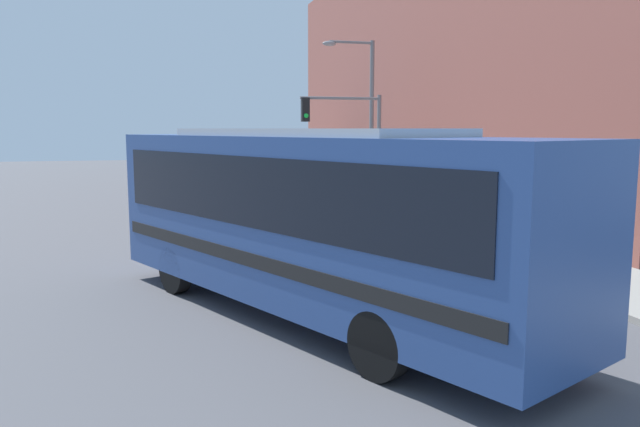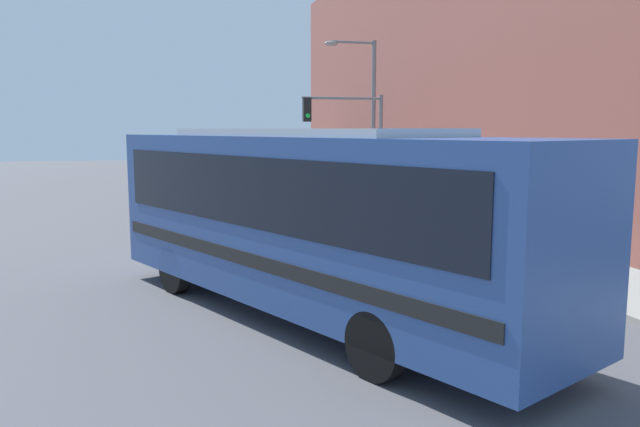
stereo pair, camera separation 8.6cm
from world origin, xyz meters
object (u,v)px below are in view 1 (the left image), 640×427
at_px(fire_hydrant, 495,239).
at_px(street_lamp, 365,110).
at_px(delivery_truck, 272,162).
at_px(city_bus, 310,211).
at_px(pedestrian_near_corner, 414,191).
at_px(parking_meter, 397,193).
at_px(pedestrian_mid_block, 382,186).
at_px(traffic_light_pole, 350,131).

distance_m(fire_hydrant, street_lamp, 10.84).
xyz_separation_m(delivery_truck, street_lamp, (2.29, -8.48, 2.57)).
xyz_separation_m(city_bus, street_lamp, (5.92, 13.92, 2.21)).
bearing_deg(pedestrian_near_corner, parking_meter, -140.40).
bearing_deg(delivery_truck, pedestrian_mid_block, -68.33).
height_order(fire_hydrant, street_lamp, street_lamp).
relative_size(street_lamp, pedestrian_mid_block, 4.26).
bearing_deg(delivery_truck, pedestrian_near_corner, -72.75).
distance_m(city_bus, parking_meter, 12.08).
distance_m(fire_hydrant, parking_meter, 6.79).
bearing_deg(city_bus, pedestrian_near_corner, 33.61).
height_order(fire_hydrant, traffic_light_pole, traffic_light_pole).
distance_m(traffic_light_pole, street_lamp, 1.76).
distance_m(fire_hydrant, traffic_light_pole, 9.54).
relative_size(delivery_truck, parking_meter, 5.09).
relative_size(traffic_light_pole, parking_meter, 3.25).
distance_m(traffic_light_pole, parking_meter, 3.37).
xyz_separation_m(city_bus, fire_hydrant, (5.95, 3.71, -1.43)).
relative_size(street_lamp, pedestrian_near_corner, 3.90).
bearing_deg(city_bus, traffic_light_pole, 44.44).
bearing_deg(city_bus, street_lamp, 42.34).
bearing_deg(street_lamp, fire_hydrant, -89.83).
xyz_separation_m(street_lamp, pedestrian_near_corner, (1.13, -2.53, -3.13)).
relative_size(fire_hydrant, pedestrian_near_corner, 0.45).
bearing_deg(pedestrian_near_corner, fire_hydrant, -98.17).
height_order(parking_meter, pedestrian_mid_block, pedestrian_mid_block).
bearing_deg(pedestrian_near_corner, street_lamp, 114.10).
height_order(traffic_light_pole, street_lamp, street_lamp).
bearing_deg(fire_hydrant, parking_meter, 90.00).
xyz_separation_m(fire_hydrant, parking_meter, (-0.00, 6.76, 0.56)).
bearing_deg(traffic_light_pole, city_bus, -110.92).
bearing_deg(pedestrian_mid_block, street_lamp, -158.11).
relative_size(traffic_light_pole, street_lamp, 0.67).
xyz_separation_m(fire_hydrant, pedestrian_mid_block, (0.90, 10.58, 0.42)).
bearing_deg(street_lamp, pedestrian_mid_block, 21.89).
relative_size(parking_meter, pedestrian_mid_block, 0.88).
xyz_separation_m(parking_meter, pedestrian_near_corner, (1.10, 0.91, -0.06)).
height_order(delivery_truck, pedestrian_near_corner, delivery_truck).
bearing_deg(city_bus, delivery_truck, 56.16).
height_order(traffic_light_pole, parking_meter, traffic_light_pole).
bearing_deg(parking_meter, pedestrian_mid_block, 76.70).
distance_m(city_bus, delivery_truck, 22.70).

